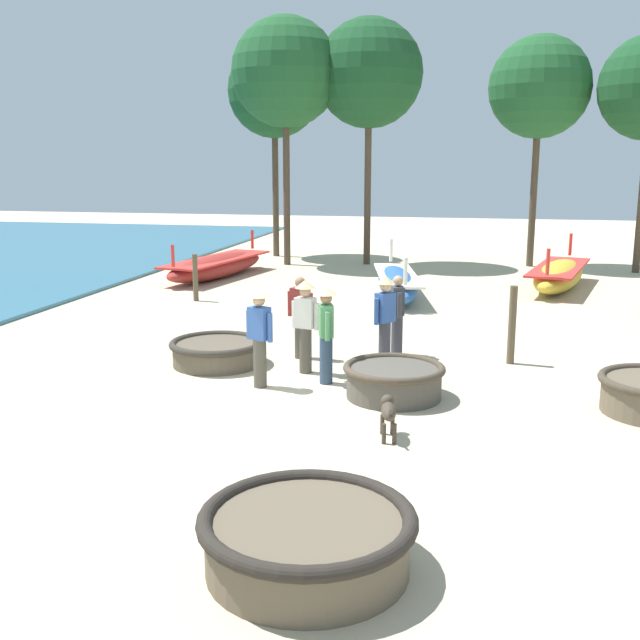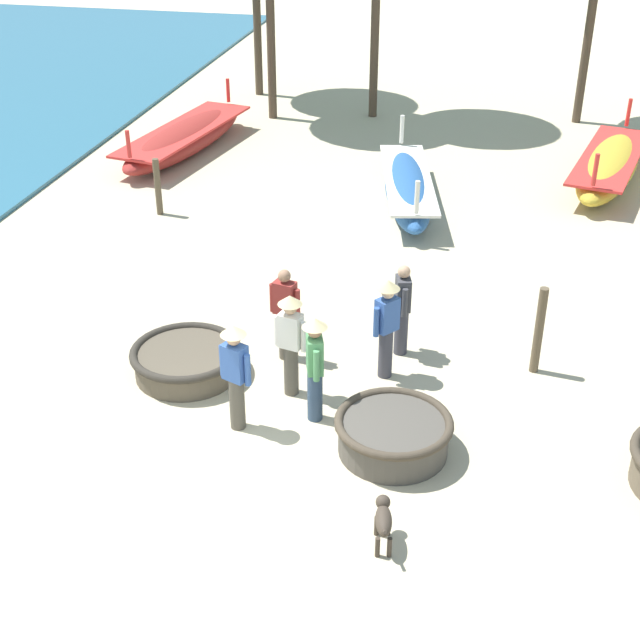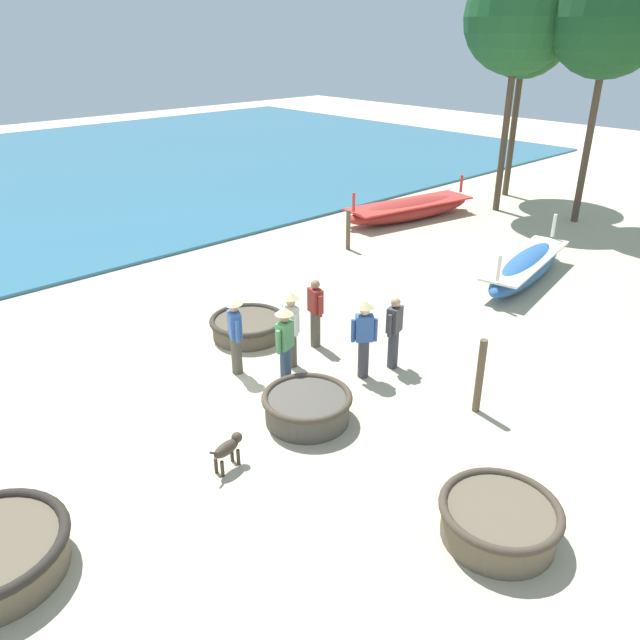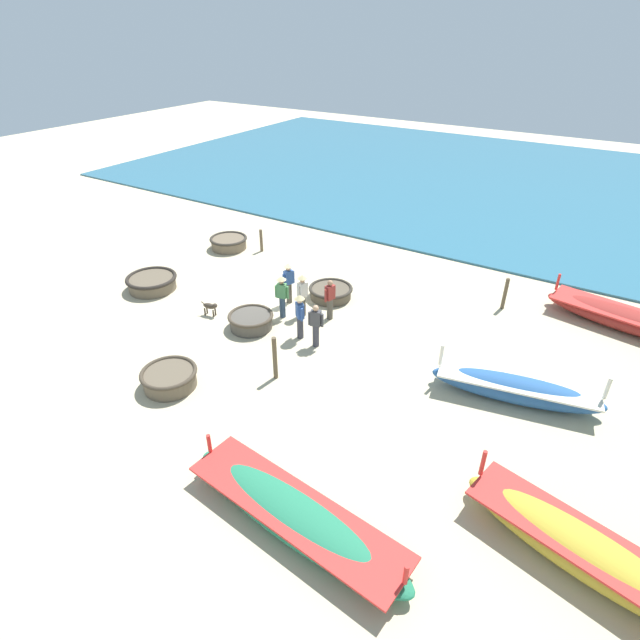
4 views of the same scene
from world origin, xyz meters
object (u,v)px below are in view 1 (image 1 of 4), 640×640
(dog, at_px, (388,412))
(fisherman_with_hat, at_px, (385,315))
(coracle_upturned, at_px, (217,351))
(tree_tall_back, at_px, (540,88))
(long_boat_white_hull, at_px, (397,283))
(coracle_front_left, at_px, (394,379))
(long_boat_ochre_hull, at_px, (217,266))
(mooring_post_inland, at_px, (512,325))
(tree_right_mid, at_px, (286,73))
(fisherman_crouching, at_px, (305,320))
(fisherman_standing_left, at_px, (326,328))
(fisherman_hauling, at_px, (300,315))
(tree_leftmost, at_px, (369,74))
(tree_left_mid, at_px, (274,91))
(fisherman_standing_right, at_px, (259,331))
(fisherman_by_coracle, at_px, (397,314))
(mooring_post_mid_beach, at_px, (195,278))
(long_boat_red_hull, at_px, (559,275))
(coracle_tilted, at_px, (308,538))

(dog, bearing_deg, fisherman_with_hat, 98.12)
(coracle_upturned, relative_size, tree_tall_back, 0.22)
(long_boat_white_hull, bearing_deg, coracle_front_left, -83.93)
(long_boat_ochre_hull, relative_size, mooring_post_inland, 3.83)
(mooring_post_inland, xyz_separation_m, tree_right_mid, (-7.48, 12.27, 5.94))
(fisherman_crouching, relative_size, fisherman_with_hat, 1.00)
(fisherman_standing_left, relative_size, fisherman_hauling, 1.06)
(tree_right_mid, height_order, tree_leftmost, tree_right_mid)
(tree_left_mid, relative_size, tree_tall_back, 1.02)
(fisherman_standing_left, distance_m, tree_left_mid, 18.23)
(fisherman_standing_right, xyz_separation_m, fisherman_by_coracle, (2.00, 2.50, -0.12))
(fisherman_standing_right, height_order, dog, fisherman_standing_right)
(tree_right_mid, bearing_deg, coracle_upturned, -80.87)
(mooring_post_mid_beach, bearing_deg, long_boat_white_hull, 18.04)
(fisherman_crouching, xyz_separation_m, tree_tall_back, (4.70, 15.09, 5.18))
(long_boat_red_hull, relative_size, mooring_post_inland, 3.54)
(fisherman_standing_right, xyz_separation_m, tree_leftmost, (-0.55, 15.42, 5.70))
(tree_leftmost, bearing_deg, mooring_post_inland, -70.23)
(dog, height_order, mooring_post_mid_beach, mooring_post_mid_beach)
(fisherman_hauling, bearing_deg, fisherman_crouching, -71.28)
(dog, xyz_separation_m, tree_leftmost, (-2.92, 17.31, 6.28))
(tree_left_mid, relative_size, tree_leftmost, 0.94)
(fisherman_with_hat, bearing_deg, long_boat_red_hull, 67.45)
(dog, bearing_deg, tree_right_mid, 109.08)
(long_boat_red_hull, height_order, mooring_post_inland, mooring_post_inland)
(fisherman_hauling, height_order, mooring_post_mid_beach, fisherman_hauling)
(long_boat_red_hull, height_order, fisherman_hauling, fisherman_hauling)
(tree_leftmost, bearing_deg, long_boat_ochre_hull, -135.34)
(coracle_tilted, height_order, coracle_front_left, coracle_tilted)
(coracle_front_left, relative_size, fisherman_standing_right, 0.97)
(fisherman_crouching, relative_size, fisherman_hauling, 1.06)
(fisherman_hauling, relative_size, mooring_post_mid_beach, 1.24)
(long_boat_white_hull, bearing_deg, coracle_upturned, -107.78)
(mooring_post_inland, bearing_deg, coracle_front_left, -127.19)
(coracle_front_left, xyz_separation_m, tree_tall_back, (3.00, 16.18, 5.85))
(coracle_tilted, height_order, mooring_post_inland, mooring_post_inland)
(fisherman_standing_right, relative_size, fisherman_hauling, 1.06)
(tree_tall_back, bearing_deg, mooring_post_mid_beach, -135.87)
(long_boat_white_hull, xyz_separation_m, mooring_post_mid_beach, (-5.23, -1.70, 0.24))
(coracle_front_left, distance_m, long_boat_red_hull, 11.89)
(fisherman_by_coracle, xyz_separation_m, dog, (0.38, -4.40, -0.46))
(coracle_front_left, height_order, tree_leftmost, tree_leftmost)
(fisherman_standing_right, xyz_separation_m, fisherman_with_hat, (1.85, 1.77, 0.00))
(coracle_upturned, distance_m, fisherman_with_hat, 3.17)
(coracle_tilted, bearing_deg, fisherman_by_coracle, 90.46)
(fisherman_with_hat, height_order, fisherman_hauling, fisherman_with_hat)
(fisherman_standing_left, bearing_deg, coracle_upturned, 161.55)
(long_boat_white_hull, distance_m, tree_tall_back, 10.03)
(coracle_upturned, bearing_deg, dog, -40.70)
(coracle_tilted, height_order, long_boat_red_hull, long_boat_red_hull)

